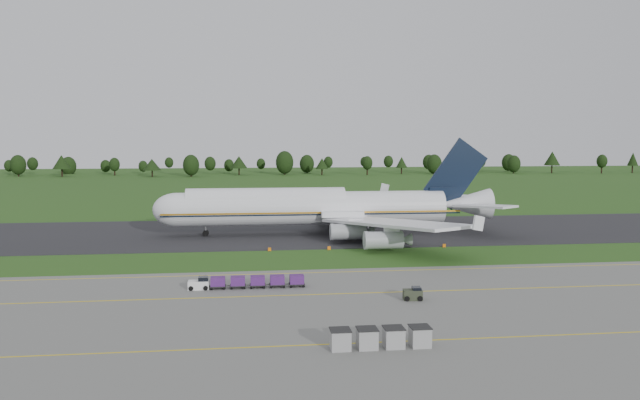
{
  "coord_description": "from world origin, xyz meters",
  "views": [
    {
      "loc": [
        -6.97,
        -94.14,
        18.59
      ],
      "look_at": [
        4.62,
        2.0,
        8.95
      ],
      "focal_mm": 35.0,
      "sensor_mm": 36.0,
      "label": 1
    }
  ],
  "objects": [
    {
      "name": "taxiway",
      "position": [
        0.0,
        28.0,
        0.04
      ],
      "size": [
        300.0,
        40.0,
        0.08
      ],
      "primitive_type": "cube",
      "color": "black",
      "rests_on": "ground"
    },
    {
      "name": "uld_row",
      "position": [
        4.78,
        -41.45,
        0.97
      ],
      "size": [
        9.03,
        1.83,
        1.81
      ],
      "color": "gray",
      "rests_on": "apron"
    },
    {
      "name": "apron_markings",
      "position": [
        0.0,
        -26.98,
        0.06
      ],
      "size": [
        300.0,
        30.2,
        0.01
      ],
      "color": "gold",
      "rests_on": "apron"
    },
    {
      "name": "apron",
      "position": [
        0.0,
        -34.0,
        0.03
      ],
      "size": [
        300.0,
        52.0,
        0.06
      ],
      "primitive_type": "cube",
      "color": "#61615D",
      "rests_on": "ground"
    },
    {
      "name": "edge_markers",
      "position": [
        11.77,
        7.5,
        0.27
      ],
      "size": [
        30.24,
        0.3,
        0.6
      ],
      "color": "orange",
      "rests_on": "ground"
    },
    {
      "name": "utility_cart",
      "position": [
        12.01,
        -25.77,
        0.64
      ],
      "size": [
        2.26,
        1.5,
        1.18
      ],
      "color": "#2E3424",
      "rests_on": "apron"
    },
    {
      "name": "tree_line",
      "position": [
        -28.44,
        220.17,
        6.11
      ],
      "size": [
        527.87,
        23.37,
        11.57
      ],
      "color": "black",
      "rests_on": "ground"
    },
    {
      "name": "ground",
      "position": [
        0.0,
        0.0,
        0.0
      ],
      "size": [
        600.0,
        600.0,
        0.0
      ],
      "primitive_type": "plane",
      "color": "#234916",
      "rests_on": "ground"
    },
    {
      "name": "baggage_train",
      "position": [
        -7.09,
        -17.74,
        0.85
      ],
      "size": [
        14.36,
        1.52,
        1.47
      ],
      "color": "silver",
      "rests_on": "apron"
    },
    {
      "name": "aircraft",
      "position": [
        7.04,
        24.54,
        5.33
      ],
      "size": [
        65.97,
        64.79,
        18.66
      ],
      "color": "white",
      "rests_on": "ground"
    }
  ]
}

